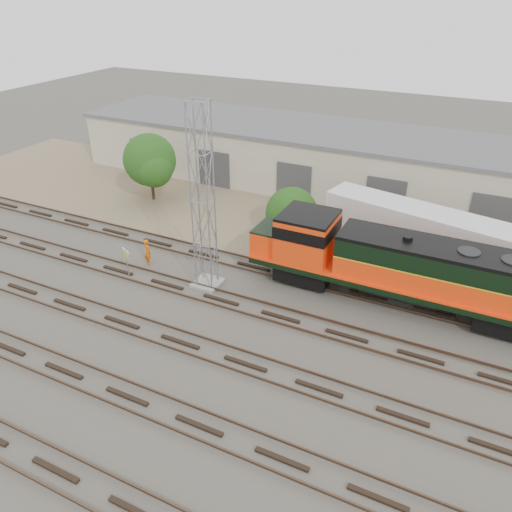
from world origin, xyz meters
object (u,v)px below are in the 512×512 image
at_px(locomotive, 397,266).
at_px(semi_trailer, 425,232).
at_px(signal_tower, 203,204).
at_px(worker, 148,252).

relative_size(locomotive, semi_trailer, 1.38).
relative_size(locomotive, signal_tower, 1.61).
bearing_deg(locomotive, worker, -170.40).
height_order(signal_tower, worker, signal_tower).
distance_m(signal_tower, semi_trailer, 14.98).
xyz_separation_m(locomotive, worker, (-16.23, -2.74, -1.62)).
xyz_separation_m(locomotive, semi_trailer, (0.67, 5.37, 0.02)).
xyz_separation_m(locomotive, signal_tower, (-11.20, -3.23, 3.12)).
relative_size(signal_tower, worker, 6.19).
bearing_deg(signal_tower, locomotive, 16.11).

